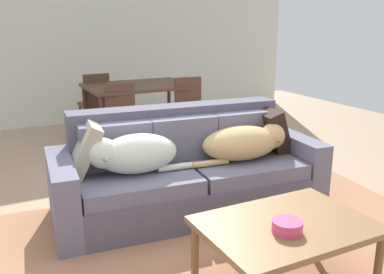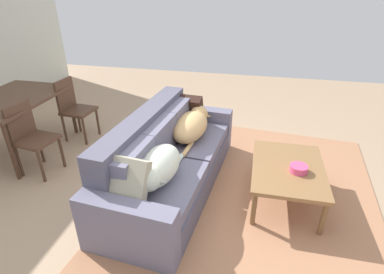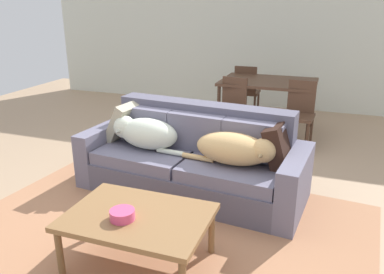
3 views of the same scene
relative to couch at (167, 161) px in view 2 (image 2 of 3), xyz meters
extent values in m
plane|color=tan|center=(-0.23, -0.28, -0.33)|extent=(10.00, 10.00, 0.00)
cube|color=#B27854|center=(-0.01, -0.93, -0.33)|extent=(3.64, 2.96, 0.01)
cube|color=#575567|center=(-0.01, -0.07, -0.18)|extent=(1.98, 1.06, 0.30)
cube|color=slate|center=(-0.48, -0.02, 0.03)|extent=(1.00, 0.93, 0.13)
cube|color=slate|center=(0.47, -0.11, 0.03)|extent=(1.00, 0.93, 0.13)
cube|color=#575567|center=(0.02, 0.25, 0.32)|extent=(1.92, 0.42, 0.44)
cube|color=slate|center=(-0.58, 0.12, 0.28)|extent=(0.60, 0.21, 0.37)
cube|color=slate|center=(0.01, 0.06, 0.28)|extent=(0.60, 0.21, 0.37)
cube|color=slate|center=(0.59, 0.01, 0.28)|extent=(0.60, 0.21, 0.37)
cube|color=slate|center=(-1.04, 0.03, -0.04)|extent=(0.26, 0.90, 0.58)
cube|color=slate|center=(1.03, -0.16, -0.04)|extent=(0.26, 0.90, 0.58)
ellipsoid|color=silver|center=(-0.47, -0.07, 0.25)|extent=(0.67, 0.41, 0.31)
sphere|color=silver|center=(-0.74, -0.07, 0.29)|extent=(0.24, 0.24, 0.24)
cone|color=#A3A999|center=(-0.75, -0.17, 0.28)|extent=(0.12, 0.14, 0.11)
cylinder|color=silver|center=(-0.18, -0.17, 0.13)|extent=(0.29, 0.08, 0.05)
ellipsoid|color=tan|center=(0.44, -0.17, 0.24)|extent=(0.74, 0.44, 0.29)
sphere|color=tan|center=(0.74, -0.21, 0.28)|extent=(0.22, 0.22, 0.22)
cone|color=#A48253|center=(0.73, -0.31, 0.27)|extent=(0.11, 0.13, 0.10)
cylinder|color=tan|center=(0.12, -0.21, 0.13)|extent=(0.32, 0.08, 0.05)
cube|color=#AFA88C|center=(-0.84, 0.12, 0.29)|extent=(0.35, 0.47, 0.44)
cube|color=black|center=(0.85, -0.04, 0.28)|extent=(0.30, 0.42, 0.43)
cube|color=olive|center=(0.03, -1.30, 0.07)|extent=(1.02, 0.72, 0.04)
cylinder|color=brown|center=(-0.43, -1.61, -0.14)|extent=(0.05, 0.05, 0.38)
cylinder|color=brown|center=(0.50, -1.61, -0.14)|extent=(0.05, 0.05, 0.38)
cylinder|color=brown|center=(-0.43, -0.98, -0.14)|extent=(0.05, 0.05, 0.38)
cylinder|color=brown|center=(0.50, -0.98, -0.14)|extent=(0.05, 0.05, 0.38)
cylinder|color=#EA4C7F|center=(-0.04, -1.39, 0.13)|extent=(0.18, 0.18, 0.07)
cube|color=#4F3423|center=(0.38, 2.22, 0.42)|extent=(1.36, 0.96, 0.04)
cylinder|color=#432C1E|center=(-0.25, 1.79, 0.03)|extent=(0.05, 0.05, 0.73)
cylinder|color=#432C1E|center=(1.01, 1.79, 0.03)|extent=(0.05, 0.05, 0.73)
cylinder|color=#432C1E|center=(1.01, 2.65, 0.03)|extent=(0.05, 0.05, 0.73)
cube|color=#4F3423|center=(-0.04, 1.60, 0.11)|extent=(0.45, 0.45, 0.04)
cube|color=#4F3423|center=(-0.02, 1.78, 0.33)|extent=(0.36, 0.08, 0.41)
cylinder|color=#472E20|center=(-0.23, 1.45, -0.12)|extent=(0.04, 0.04, 0.42)
cylinder|color=#472E20|center=(0.10, 1.41, -0.12)|extent=(0.04, 0.04, 0.42)
cylinder|color=#472E20|center=(-0.19, 1.79, -0.12)|extent=(0.04, 0.04, 0.42)
cylinder|color=#472E20|center=(0.15, 1.74, -0.12)|extent=(0.04, 0.04, 0.42)
cube|color=#4F3423|center=(0.88, 1.59, 0.11)|extent=(0.43, 0.43, 0.04)
cube|color=#4F3423|center=(0.90, 1.77, 0.34)|extent=(0.36, 0.07, 0.43)
cylinder|color=#472E20|center=(0.70, 1.44, -0.12)|extent=(0.04, 0.04, 0.42)
cylinder|color=#472E20|center=(1.03, 1.41, -0.12)|extent=(0.04, 0.04, 0.42)
cylinder|color=#472E20|center=(0.72, 1.78, -0.12)|extent=(0.04, 0.04, 0.42)
cylinder|color=#472E20|center=(1.06, 1.75, -0.12)|extent=(0.04, 0.04, 0.42)
camera|label=1|loc=(-1.52, -3.10, 1.28)|focal=39.66mm
camera|label=2|loc=(-2.74, -0.89, 1.82)|focal=28.45mm
camera|label=3|loc=(1.22, -3.45, 1.53)|focal=36.21mm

